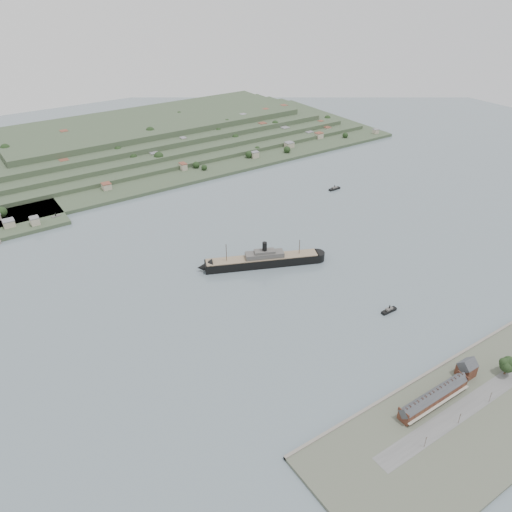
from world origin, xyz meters
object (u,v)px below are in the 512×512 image
tugboat (389,310)px  fig_tree (508,365)px  steamship (259,261)px  terrace_row (434,397)px  gabled_building (467,368)px

tugboat → fig_tree: size_ratio=1.02×
steamship → fig_tree: bearing=-74.3°
terrace_row → steamship: bearing=89.3°
gabled_building → fig_tree: bearing=-32.0°
fig_tree → terrace_row: bearing=170.3°
terrace_row → steamship: steamship is taller
gabled_building → steamship: (-34.98, 192.16, -3.00)m
terrace_row → tugboat: (49.04, 82.17, -5.32)m
tugboat → steamship: bearing=112.2°
terrace_row → tugboat: size_ratio=4.01×
terrace_row → gabled_building: bearing=6.1°
gabled_building → steamship: size_ratio=0.13×
steamship → tugboat: size_ratio=8.01×
terrace_row → fig_tree: size_ratio=4.10×
terrace_row → tugboat: 95.84m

